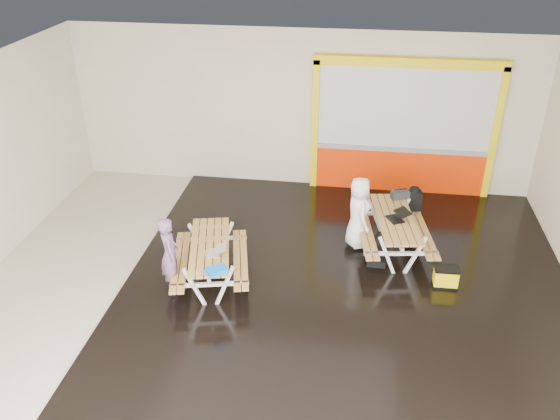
% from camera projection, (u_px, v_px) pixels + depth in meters
% --- Properties ---
extents(room, '(10.02, 8.02, 3.52)m').
position_uv_depth(room, '(272.00, 195.00, 8.95)').
color(room, beige).
rests_on(room, ground).
extents(deck, '(7.50, 7.98, 0.05)m').
position_uv_depth(deck, '(346.00, 292.00, 9.62)').
color(deck, black).
rests_on(deck, room).
extents(kiosk, '(3.88, 0.16, 3.00)m').
position_uv_depth(kiosk, '(403.00, 131.00, 12.24)').
color(kiosk, '#F53303').
rests_on(kiosk, room).
extents(picnic_table_left, '(1.61, 2.05, 0.73)m').
position_uv_depth(picnic_table_left, '(210.00, 254.00, 9.67)').
color(picnic_table_left, '#B28343').
rests_on(picnic_table_left, deck).
extents(picnic_table_right, '(1.53, 2.04, 0.75)m').
position_uv_depth(picnic_table_right, '(395.00, 226.00, 10.45)').
color(picnic_table_right, '#B28343').
rests_on(picnic_table_right, deck).
extents(person_left, '(0.49, 0.57, 1.32)m').
position_uv_depth(person_left, '(170.00, 254.00, 9.28)').
color(person_left, '#704E72').
rests_on(person_left, deck).
extents(person_right, '(0.62, 0.77, 1.36)m').
position_uv_depth(person_right, '(358.00, 212.00, 10.47)').
color(person_right, white).
rests_on(person_right, deck).
extents(laptop_left, '(0.34, 0.32, 0.13)m').
position_uv_depth(laptop_left, '(216.00, 251.00, 9.34)').
color(laptop_left, silver).
rests_on(laptop_left, picnic_table_left).
extents(laptop_right, '(0.48, 0.46, 0.16)m').
position_uv_depth(laptop_right, '(398.00, 217.00, 10.29)').
color(laptop_right, black).
rests_on(laptop_right, picnic_table_right).
extents(blue_pouch, '(0.36, 0.34, 0.09)m').
position_uv_depth(blue_pouch, '(217.00, 271.00, 8.86)').
color(blue_pouch, blue).
rests_on(blue_pouch, picnic_table_left).
extents(toolbox, '(0.38, 0.29, 0.20)m').
position_uv_depth(toolbox, '(400.00, 194.00, 10.99)').
color(toolbox, black).
rests_on(toolbox, picnic_table_right).
extents(backpack, '(0.32, 0.23, 0.49)m').
position_uv_depth(backpack, '(413.00, 200.00, 11.12)').
color(backpack, black).
rests_on(backpack, picnic_table_right).
extents(dark_case, '(0.34, 0.26, 0.12)m').
position_uv_depth(dark_case, '(376.00, 261.00, 10.27)').
color(dark_case, black).
rests_on(dark_case, deck).
extents(fluke_bag, '(0.41, 0.27, 0.35)m').
position_uv_depth(fluke_bag, '(446.00, 277.00, 9.66)').
color(fluke_bag, black).
rests_on(fluke_bag, deck).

